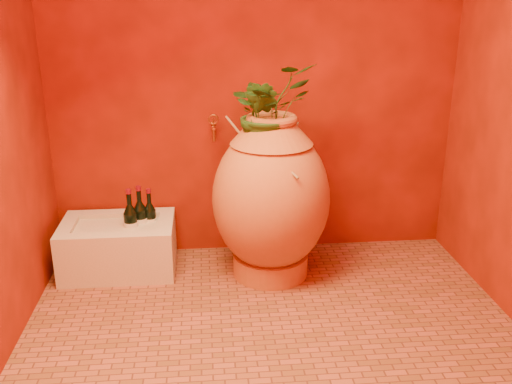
{
  "coord_description": "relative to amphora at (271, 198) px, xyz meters",
  "views": [
    {
      "loc": [
        -0.31,
        -2.45,
        1.62
      ],
      "look_at": [
        -0.05,
        0.35,
        0.62
      ],
      "focal_mm": 40.0,
      "sensor_mm": 36.0,
      "label": 1
    }
  ],
  "objects": [
    {
      "name": "plant_side",
      "position": [
        -0.07,
        -0.04,
        0.48
      ],
      "size": [
        0.28,
        0.27,
        0.39
      ],
      "primitive_type": "imported",
      "rotation": [
        0.0,
        0.0,
        -0.71
      ],
      "color": "#1E4719",
      "rests_on": "amphora"
    },
    {
      "name": "wall_back",
      "position": [
        -0.06,
        0.39,
        0.77
      ],
      "size": [
        2.5,
        0.02,
        2.5
      ],
      "primitive_type": "cube",
      "color": "#581205",
      "rests_on": "ground"
    },
    {
      "name": "plant_main",
      "position": [
        -0.01,
        0.02,
        0.51
      ],
      "size": [
        0.6,
        0.58,
        0.51
      ],
      "primitive_type": "imported",
      "rotation": [
        0.0,
        0.0,
        0.56
      ],
      "color": "#1E4719",
      "rests_on": "amphora"
    },
    {
      "name": "wall_tap",
      "position": [
        -0.32,
        0.31,
        0.36
      ],
      "size": [
        0.07,
        0.14,
        0.15
      ],
      "color": "#9B5F23",
      "rests_on": "wall_back"
    },
    {
      "name": "amphora",
      "position": [
        0.0,
        0.0,
        0.0
      ],
      "size": [
        0.69,
        0.69,
        0.97
      ],
      "rotation": [
        0.0,
        0.0,
        -0.02
      ],
      "color": "#B16132",
      "rests_on": "floor"
    },
    {
      "name": "wine_bottle_c",
      "position": [
        -0.83,
        0.14,
        -0.19
      ],
      "size": [
        0.08,
        0.08,
        0.34
      ],
      "color": "black",
      "rests_on": "stone_basin"
    },
    {
      "name": "stone_basin",
      "position": [
        -0.91,
        0.14,
        -0.34
      ],
      "size": [
        0.67,
        0.45,
        0.31
      ],
      "rotation": [
        0.0,
        0.0,
        0.0
      ],
      "color": "beige",
      "rests_on": "floor"
    },
    {
      "name": "wine_bottle_a",
      "position": [
        -0.72,
        0.22,
        -0.2
      ],
      "size": [
        0.08,
        0.08,
        0.31
      ],
      "color": "black",
      "rests_on": "stone_basin"
    },
    {
      "name": "floor",
      "position": [
        -0.06,
        -0.61,
        -0.48
      ],
      "size": [
        2.5,
        2.5,
        0.0
      ],
      "primitive_type": "plane",
      "color": "brown",
      "rests_on": "ground"
    },
    {
      "name": "wine_bottle_b",
      "position": [
        -0.78,
        0.2,
        -0.19
      ],
      "size": [
        0.08,
        0.08,
        0.34
      ],
      "color": "black",
      "rests_on": "stone_basin"
    }
  ]
}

